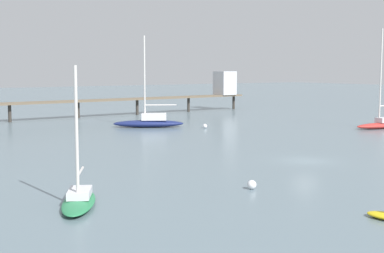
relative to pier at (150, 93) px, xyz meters
name	(u,v)px	position (x,y,z in m)	size (l,w,h in m)	color
ground_plane	(306,161)	(-13.95, -50.87, -3.83)	(400.00, 400.00, 0.00)	slate
pier	(150,93)	(0.00, 0.00, 0.00)	(69.22, 5.17, 7.55)	brown
sailboat_navy	(149,121)	(-11.31, -19.03, -3.02)	(9.61, 7.36, 12.58)	navy
sailboat_green	(79,197)	(-36.68, -54.25, -3.33)	(4.73, 6.42, 8.30)	#287F4C
sailboat_red	(382,123)	(13.96, -38.31, -3.07)	(8.66, 3.30, 13.43)	red
mooring_buoy_near	(252,185)	(-25.33, -56.73, -3.52)	(0.63, 0.63, 0.63)	silver
mooring_buoy_inner	(205,126)	(-5.78, -24.52, -3.54)	(0.59, 0.59, 0.59)	silver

